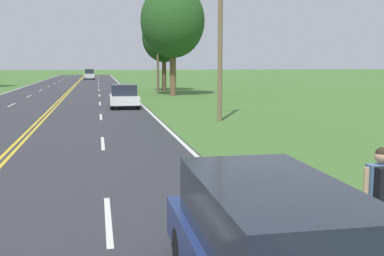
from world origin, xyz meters
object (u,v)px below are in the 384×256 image
(tree_behind_sign, at_px, (173,21))
(tree_right_cluster, at_px, (164,37))
(car_dark_blue_van_nearest, at_px, (270,247))
(car_white_sedan_approaching, at_px, (124,96))
(car_silver_suv_mid_near, at_px, (89,74))
(hitchhiker_person, at_px, (382,189))

(tree_behind_sign, bearing_deg, tree_right_cluster, 88.43)
(car_dark_blue_van_nearest, bearing_deg, tree_behind_sign, 173.09)
(car_white_sedan_approaching, bearing_deg, car_silver_suv_mid_near, -175.81)
(hitchhiker_person, distance_m, tree_right_cluster, 44.82)
(hitchhiker_person, relative_size, tree_right_cluster, 0.20)
(car_dark_blue_van_nearest, xyz_separation_m, car_silver_suv_mid_near, (-3.34, 83.98, 0.10))
(tree_right_cluster, distance_m, car_dark_blue_van_nearest, 46.50)
(tree_behind_sign, height_order, car_dark_blue_van_nearest, tree_behind_sign)
(car_dark_blue_van_nearest, distance_m, car_silver_suv_mid_near, 84.05)
(tree_right_cluster, bearing_deg, car_silver_suv_mid_near, 102.44)
(tree_behind_sign, height_order, tree_right_cluster, tree_behind_sign)
(hitchhiker_person, distance_m, car_silver_suv_mid_near, 82.72)
(tree_behind_sign, xyz_separation_m, car_silver_suv_mid_near, (-8.19, 45.41, -5.76))
(tree_right_cluster, relative_size, car_silver_suv_mid_near, 1.93)
(tree_right_cluster, bearing_deg, tree_behind_sign, -91.57)
(tree_behind_sign, distance_m, car_white_sedan_approaching, 13.64)
(tree_behind_sign, bearing_deg, car_silver_suv_mid_near, 100.22)
(car_silver_suv_mid_near, bearing_deg, tree_behind_sign, 8.43)
(tree_right_cluster, xyz_separation_m, car_white_sedan_approaching, (-5.27, -18.59, -4.87))
(tree_right_cluster, bearing_deg, hitchhiker_person, -93.45)
(hitchhiker_person, height_order, car_white_sedan_approaching, hitchhiker_person)
(tree_behind_sign, xyz_separation_m, tree_right_cluster, (0.20, 7.39, -1.06))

